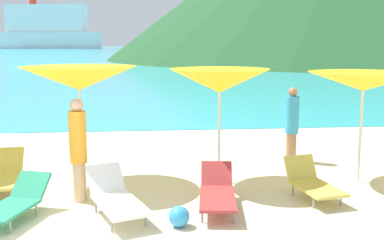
% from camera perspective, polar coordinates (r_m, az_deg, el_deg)
% --- Properties ---
extents(ground_plane, '(50.00, 100.00, 0.30)m').
position_cam_1_polar(ground_plane, '(16.36, -10.69, -1.04)').
color(ground_plane, beige).
extents(ocean_water, '(650.00, 440.00, 0.02)m').
position_cam_1_polar(ocean_water, '(234.68, -5.98, 8.61)').
color(ocean_water, '#38B7CC').
rests_on(ocean_water, ground_plane).
extents(umbrella_3, '(2.41, 2.41, 2.31)m').
position_cam_1_polar(umbrella_3, '(9.34, -13.57, 4.94)').
color(umbrella_3, silver).
rests_on(umbrella_3, ground_plane).
extents(umbrella_4, '(2.13, 2.13, 2.26)m').
position_cam_1_polar(umbrella_4, '(9.13, 3.37, 4.76)').
color(umbrella_4, silver).
rests_on(umbrella_4, ground_plane).
extents(umbrella_5, '(2.29, 2.29, 2.19)m').
position_cam_1_polar(umbrella_5, '(9.73, 20.13, 4.39)').
color(umbrella_5, silver).
rests_on(umbrella_5, ground_plane).
extents(lounge_chair_0, '(1.15, 1.75, 0.69)m').
position_cam_1_polar(lounge_chair_0, '(7.70, -9.25, -9.22)').
color(lounge_chair_0, white).
rests_on(lounge_chair_0, ground_plane).
extents(lounge_chair_1, '(0.83, 1.36, 0.67)m').
position_cam_1_polar(lounge_chair_1, '(8.70, 14.41, -7.33)').
color(lounge_chair_1, '#D8BF4C').
rests_on(lounge_chair_1, ground_plane).
extents(lounge_chair_5, '(0.66, 1.54, 0.69)m').
position_cam_1_polar(lounge_chair_5, '(9.52, -21.83, -6.17)').
color(lounge_chair_5, '#D8BF4C').
rests_on(lounge_chair_5, ground_plane).
extents(lounge_chair_7, '(0.76, 1.65, 0.65)m').
position_cam_1_polar(lounge_chair_7, '(7.91, 3.08, -8.71)').
color(lounge_chair_7, '#A53333').
rests_on(lounge_chair_7, ground_plane).
extents(lounge_chair_10, '(0.98, 1.51, 0.61)m').
position_cam_1_polar(lounge_chair_10, '(7.96, -20.72, -9.27)').
color(lounge_chair_10, '#268C66').
rests_on(lounge_chair_10, ground_plane).
extents(beachgoer_0, '(0.30, 0.30, 1.82)m').
position_cam_1_polar(beachgoer_0, '(8.35, -13.68, -3.17)').
color(beachgoer_0, '#DBAA84').
rests_on(beachgoer_0, ground_plane).
extents(beachgoer_4, '(0.31, 0.31, 1.74)m').
position_cam_1_polar(beachgoer_4, '(11.17, 12.06, -0.25)').
color(beachgoer_4, '#A3704C').
rests_on(beachgoer_4, ground_plane).
extents(beach_ball, '(0.32, 0.32, 0.32)m').
position_cam_1_polar(beach_ball, '(7.22, -1.59, -11.66)').
color(beach_ball, '#3399D8').
rests_on(beach_ball, ground_plane).
extents(cruise_ship, '(55.00, 21.24, 24.90)m').
position_cam_1_polar(cruise_ship, '(253.52, -17.23, 10.50)').
color(cruise_ship, white).
rests_on(cruise_ship, ocean_water).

